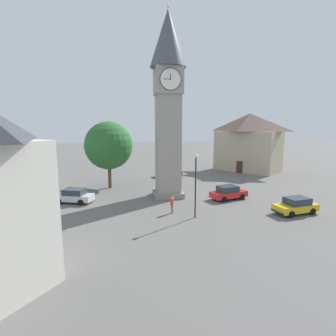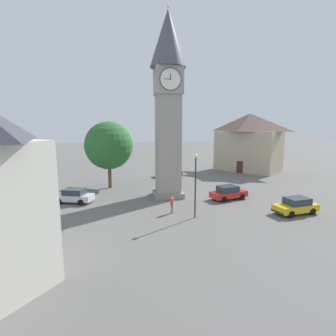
{
  "view_description": "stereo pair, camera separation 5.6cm",
  "coord_description": "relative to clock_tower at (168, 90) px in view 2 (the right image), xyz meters",
  "views": [
    {
      "loc": [
        5.24,
        29.42,
        8.19
      ],
      "look_at": [
        0.0,
        0.0,
        3.33
      ],
      "focal_mm": 28.21,
      "sensor_mm": 36.0,
      "label": 1
    },
    {
      "loc": [
        5.19,
        29.43,
        8.19
      ],
      "look_at": [
        0.0,
        0.0,
        3.33
      ],
      "focal_mm": 28.21,
      "sensor_mm": 36.0,
      "label": 2
    }
  ],
  "objects": [
    {
      "name": "ground_plane",
      "position": [
        -0.0,
        -0.0,
        -12.01
      ],
      "size": [
        200.0,
        200.0,
        0.0
      ],
      "primitive_type": "plane",
      "color": "#605E5B"
    },
    {
      "name": "clock_tower",
      "position": [
        0.0,
        0.0,
        0.0
      ],
      "size": [
        3.96,
        3.96,
        20.56
      ],
      "color": "gray",
      "rests_on": "ground"
    },
    {
      "name": "car_blue_kerb",
      "position": [
        -6.42,
        2.45,
        -11.25
      ],
      "size": [
        4.43,
        2.71,
        1.53
      ],
      "color": "red",
      "rests_on": "ground"
    },
    {
      "name": "car_silver_kerb",
      "position": [
        10.37,
        0.86,
        -11.25
      ],
      "size": [
        4.45,
        2.93,
        1.53
      ],
      "color": "silver",
      "rests_on": "ground"
    },
    {
      "name": "car_red_corner",
      "position": [
        -2.19,
        -11.65,
        -11.25
      ],
      "size": [
        4.23,
        2.02,
        1.53
      ],
      "color": "red",
      "rests_on": "ground"
    },
    {
      "name": "car_white_side",
      "position": [
        -10.68,
        8.16,
        -11.25
      ],
      "size": [
        4.34,
        2.32,
        1.53
      ],
      "color": "gold",
      "rests_on": "ground"
    },
    {
      "name": "pedestrian",
      "position": [
        0.69,
        6.06,
        -11.0
      ],
      "size": [
        0.37,
        0.5,
        1.69
      ],
      "color": "#706656",
      "rests_on": "ground"
    },
    {
      "name": "tree",
      "position": [
        6.82,
        -5.43,
        -6.43
      ],
      "size": [
        6.17,
        6.17,
        8.68
      ],
      "color": "brown",
      "rests_on": "ground"
    },
    {
      "name": "building_shop_left",
      "position": [
        -17.38,
        -14.82,
        -6.79
      ],
      "size": [
        12.52,
        12.92,
        10.23
      ],
      "color": "tan",
      "rests_on": "ground"
    },
    {
      "name": "lamp_post",
      "position": [
        -1.1,
        7.62,
        -8.23
      ],
      "size": [
        0.36,
        0.36,
        5.76
      ],
      "color": "black",
      "rests_on": "ground"
    }
  ]
}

